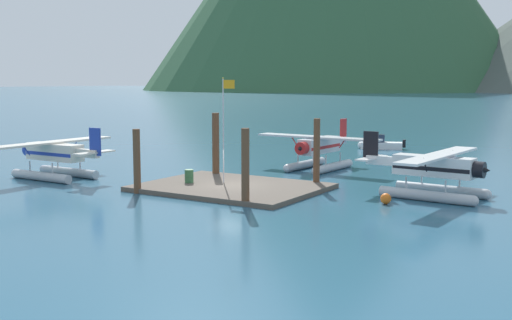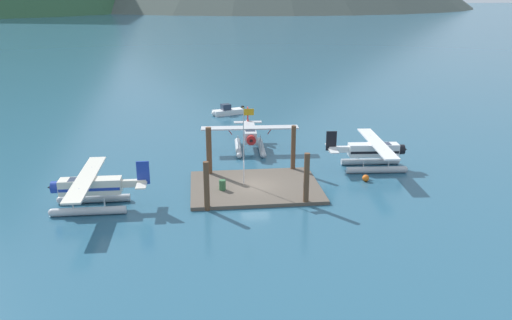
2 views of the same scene
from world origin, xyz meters
TOP-DOWN VIEW (x-y plane):
  - ground_plane at (0.00, 0.00)m, footprint 1200.00×1200.00m
  - dock_platform at (0.00, 0.00)m, footprint 11.28×8.61m
  - piling_near_left at (-4.31, -4.18)m, footprint 0.45×0.45m
  - piling_near_right at (3.69, -4.05)m, footprint 0.46×0.46m
  - piling_far_left at (-3.89, 3.72)m, footprint 0.51×0.51m
  - piling_far_right at (4.11, 4.07)m, footprint 0.44×0.44m
  - flagpole at (-0.84, 0.48)m, footprint 0.95×0.10m
  - fuel_drum at (-2.91, -0.71)m, footprint 0.62×0.62m
  - mooring_buoy at (10.24, 0.65)m, footprint 0.63×0.63m
  - seaplane_silver_bow_centre at (0.70, 11.38)m, footprint 10.45×7.98m
  - seaplane_cream_port_aft at (-13.46, -2.85)m, footprint 7.98×10.41m
  - seaplane_white_stbd_fwd at (12.01, 3.98)m, footprint 7.97×10.47m
  - boat_white_open_north at (-0.74, 28.60)m, footprint 4.69×2.81m

SIDE VIEW (x-z plane):
  - ground_plane at x=0.00m, z-range 0.00..0.00m
  - dock_platform at x=0.00m, z-range 0.00..0.30m
  - mooring_buoy at x=10.24m, z-range 0.00..0.63m
  - boat_white_open_north at x=-0.74m, z-range -0.26..1.24m
  - fuel_drum at x=-2.91m, z-range 0.30..1.18m
  - seaplane_silver_bow_centre at x=0.70m, z-range -0.34..3.50m
  - seaplane_cream_port_aft at x=-13.46m, z-range -0.34..3.50m
  - seaplane_white_stbd_fwd at x=12.01m, z-range -0.34..3.50m
  - piling_near_left at x=-4.31m, z-range 0.00..4.04m
  - piling_near_right at x=3.69m, z-range 0.00..4.40m
  - piling_far_right at x=4.11m, z-range 0.00..4.55m
  - piling_far_left at x=-3.89m, z-range 0.00..4.71m
  - flagpole at x=-0.84m, z-range 1.08..8.03m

